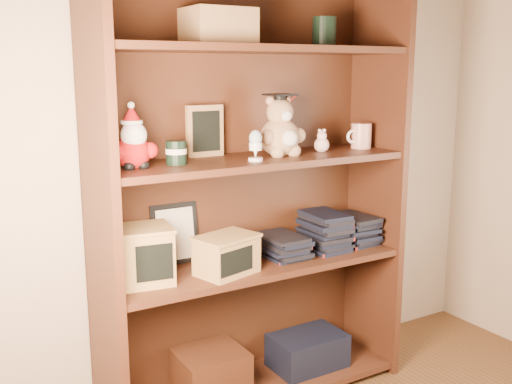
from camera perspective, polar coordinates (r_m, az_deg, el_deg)
bookcase at (r=2.27m, az=-0.71°, el=-0.80°), size 1.20×0.35×1.60m
shelf_lower at (r=2.30m, az=0.00°, el=-6.92°), size 1.14×0.33×0.02m
shelf_upper at (r=2.20m, az=0.00°, el=3.00°), size 1.14×0.33×0.02m
santa_plush at (r=1.99m, az=-11.61°, el=4.54°), size 0.16×0.11×0.22m
teachers_tin at (r=2.05m, az=-7.60°, el=3.78°), size 0.07×0.07×0.08m
chalkboard_plaque at (r=2.22m, az=-4.89°, el=5.73°), size 0.15×0.08×0.19m
egg_cup at (r=2.10m, az=-0.04°, el=4.56°), size 0.05×0.05×0.11m
grad_teddy_bear at (r=2.24m, az=2.38°, el=5.76°), size 0.19×0.17×0.24m
pink_figurine at (r=2.36m, az=6.27°, el=4.68°), size 0.06×0.06×0.09m
teacher_mug at (r=2.48m, az=9.94°, el=5.29°), size 0.12×0.08×0.10m
certificate_frame at (r=2.26m, az=-7.72°, el=-3.96°), size 0.18×0.05×0.23m
treats_box at (r=2.08m, az=-10.51°, el=-5.86°), size 0.20×0.20×0.20m
pencils_box at (r=2.14m, az=-2.80°, el=-5.95°), size 0.25×0.21×0.14m
book_stack_left at (r=2.34m, az=2.56°, el=-5.02°), size 0.14×0.20×0.10m
book_stack_mid at (r=2.44m, az=6.47°, el=-3.77°), size 0.14×0.20×0.14m
book_stack_right at (r=2.54m, az=9.30°, el=-3.43°), size 0.14×0.20×0.13m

